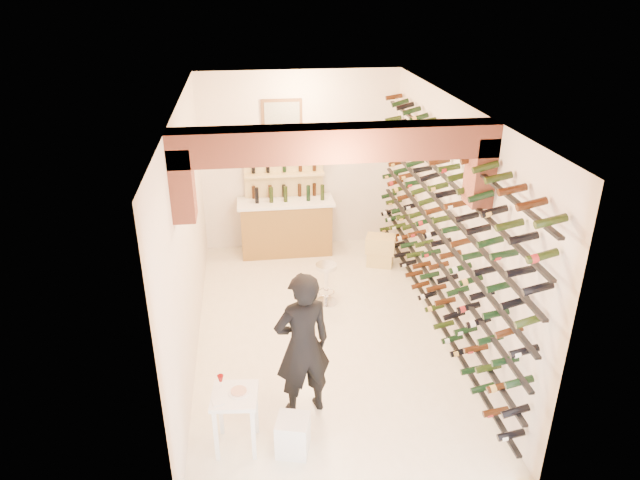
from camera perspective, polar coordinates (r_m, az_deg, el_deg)
The scene contains 11 objects.
ground at distance 8.33m, azimuth 0.28°, elevation -9.01°, with size 6.00×6.00×0.00m, color white.
room_shell at distance 7.08m, azimuth 0.60°, elevation 5.12°, with size 3.52×6.02×3.21m.
wine_rack at distance 7.92m, azimuth 11.34°, elevation 1.35°, with size 0.32×5.70×2.56m.
back_counter at distance 10.38m, azimuth -3.36°, elevation 1.44°, with size 1.70×0.62×1.29m.
back_shelving at distance 10.37m, azimuth -3.56°, elevation 5.19°, with size 1.40×0.31×2.73m.
tasting_table at distance 6.31m, azimuth -8.40°, elevation -15.69°, with size 0.52×0.52×0.84m.
white_stool at distance 6.43m, azimuth -2.69°, elevation -18.71°, with size 0.33×0.33×0.42m, color white.
person at distance 6.49m, azimuth -1.73°, elevation -10.35°, with size 0.66×0.43×1.79m, color black.
chrome_barstool at distance 8.81m, azimuth 0.62°, elevation -4.06°, with size 0.34×0.34×0.67m.
crate_lower at distance 10.13m, azimuth 5.93°, elevation -1.79°, with size 0.43×0.30×0.26m, color #E5CC7E.
crate_upper at distance 10.01m, azimuth 6.00°, elevation -0.39°, with size 0.49×0.34×0.29m, color #E5CC7E.
Camera 1 is at (-0.96, -6.86, 4.63)m, focal length 32.38 mm.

